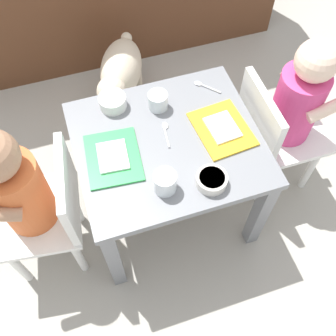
{
  "coord_description": "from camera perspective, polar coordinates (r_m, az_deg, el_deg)",
  "views": [
    {
      "loc": [
        -0.22,
        -0.67,
        1.41
      ],
      "look_at": [
        0.0,
        0.0,
        0.28
      ],
      "focal_mm": 42.0,
      "sensor_mm": 36.0,
      "label": 1
    }
  ],
  "objects": [
    {
      "name": "veggie_bowl_far",
      "position": [
        1.12,
        6.36,
        -1.72
      ],
      "size": [
        0.09,
        0.09,
        0.03
      ],
      "color": "silver",
      "rests_on": "dining_table"
    },
    {
      "name": "water_cup_left",
      "position": [
        1.28,
        -1.48,
        9.61
      ],
      "size": [
        0.06,
        0.06,
        0.06
      ],
      "color": "white",
      "rests_on": "dining_table"
    },
    {
      "name": "seated_child_left",
      "position": [
        1.2,
        -20.18,
        -3.3
      ],
      "size": [
        0.31,
        0.31,
        0.69
      ],
      "color": "white",
      "rests_on": "ground"
    },
    {
      "name": "dog",
      "position": [
        1.74,
        -6.96,
        13.59
      ],
      "size": [
        0.29,
        0.41,
        0.32
      ],
      "color": "beige",
      "rests_on": "ground"
    },
    {
      "name": "spoon_by_left_tray",
      "position": [
        1.36,
        5.34,
        11.76
      ],
      "size": [
        0.08,
        0.08,
        0.01
      ],
      "color": "silver",
      "rests_on": "dining_table"
    },
    {
      "name": "dining_table",
      "position": [
        1.27,
        0.0,
        1.76
      ],
      "size": [
        0.57,
        0.51,
        0.44
      ],
      "color": "slate",
      "rests_on": "ground"
    },
    {
      "name": "seated_child_right",
      "position": [
        1.38,
        17.7,
        8.58
      ],
      "size": [
        0.28,
        0.28,
        0.68
      ],
      "color": "white",
      "rests_on": "ground"
    },
    {
      "name": "spoon_by_right_tray",
      "position": [
        1.23,
        -0.18,
        5.3
      ],
      "size": [
        0.02,
        0.1,
        0.01
      ],
      "color": "silver",
      "rests_on": "dining_table"
    },
    {
      "name": "ground_plane",
      "position": [
        1.58,
        0.0,
        -5.49
      ],
      "size": [
        7.0,
        7.0,
        0.0
      ],
      "primitive_type": "plane",
      "color": "#9E998E"
    },
    {
      "name": "food_tray_right",
      "position": [
        1.24,
        7.86,
        5.7
      ],
      "size": [
        0.17,
        0.21,
        0.02
      ],
      "color": "gold",
      "rests_on": "dining_table"
    },
    {
      "name": "food_tray_left",
      "position": [
        1.18,
        -7.98,
        1.55
      ],
      "size": [
        0.17,
        0.21,
        0.02
      ],
      "color": "green",
      "rests_on": "dining_table"
    },
    {
      "name": "water_cup_right",
      "position": [
        1.09,
        -0.45,
        -2.16
      ],
      "size": [
        0.07,
        0.07,
        0.06
      ],
      "color": "white",
      "rests_on": "dining_table"
    },
    {
      "name": "cereal_bowl_right_side",
      "position": [
        1.29,
        -8.04,
        9.53
      ],
      "size": [
        0.09,
        0.09,
        0.04
      ],
      "color": "white",
      "rests_on": "dining_table"
    }
  ]
}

